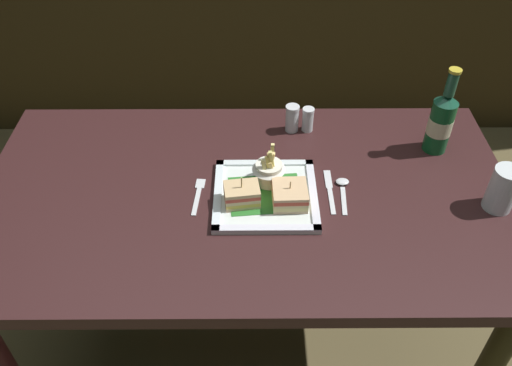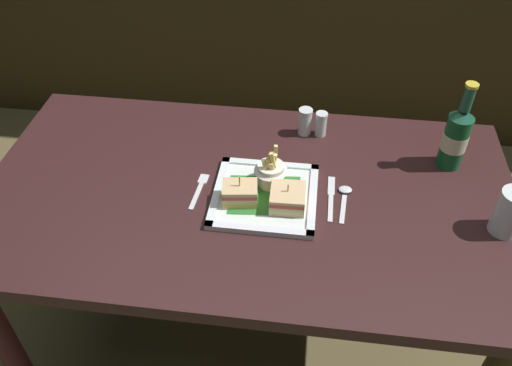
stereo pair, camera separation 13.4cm
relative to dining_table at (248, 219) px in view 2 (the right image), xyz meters
The scene contains 13 objects.
ground_plane 0.65m from the dining_table, ahead, with size 6.00×6.00×0.00m, color brown.
dining_table is the anchor object (origin of this frame).
square_plate 0.12m from the dining_table, 21.90° to the right, with size 0.26×0.26×0.02m.
sandwich_half_left 0.15m from the dining_table, 102.83° to the right, with size 0.09×0.08×0.08m.
sandwich_half_right 0.18m from the dining_table, 24.15° to the right, with size 0.09×0.09×0.07m.
fries_cup 0.17m from the dining_table, 25.46° to the left, with size 0.09×0.09×0.11m.
beer_bottle 0.60m from the dining_table, 18.61° to the left, with size 0.07×0.07×0.26m.
water_glass 0.65m from the dining_table, ahead, with size 0.07×0.07×0.12m.
fork 0.16m from the dining_table, behind, with size 0.03×0.14×0.00m.
knife 0.24m from the dining_table, ahead, with size 0.02×0.17×0.00m.
spoon 0.27m from the dining_table, ahead, with size 0.04×0.14×0.01m.
salt_shaker 0.33m from the dining_table, 64.11° to the left, with size 0.04×0.04×0.08m.
pepper_shaker 0.35m from the dining_table, 56.72° to the left, with size 0.03×0.03×0.07m.
Camera 2 is at (0.15, -1.00, 1.69)m, focal length 37.05 mm.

